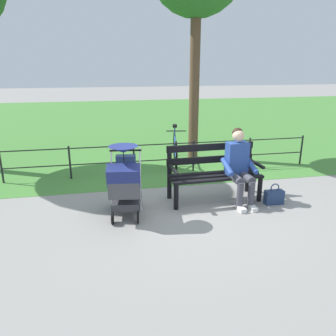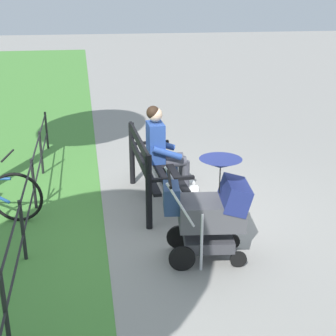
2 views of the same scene
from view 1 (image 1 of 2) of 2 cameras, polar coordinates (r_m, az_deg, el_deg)
The scene contains 8 objects.
ground_plane at distance 5.72m, azimuth 2.49°, elevation -6.07°, with size 60.00×60.00×0.00m, color gray.
grass_lawn at distance 14.13m, azimuth -6.08°, elevation 8.21°, with size 40.00×16.00×0.01m, color #478438.
park_bench at distance 5.79m, azimuth 7.86°, elevation -0.35°, with size 1.62×0.65×0.96m.
person_on_bench at distance 5.69m, azimuth 12.25°, elevation 0.66°, with size 0.54×0.74×1.28m.
stroller at distance 5.08m, azimuth -7.49°, elevation -2.11°, with size 0.60×0.94×1.15m.
handbag at distance 5.92m, azimuth 17.91°, elevation -4.77°, with size 0.32×0.14×0.37m.
park_fence at distance 7.13m, azimuth -0.67°, elevation 2.34°, with size 6.65×0.04×0.70m.
bicycle at distance 7.86m, azimuth 1.26°, elevation 3.40°, with size 0.47×1.64×0.89m.
Camera 1 is at (1.27, 5.08, 2.30)m, focal length 35.12 mm.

